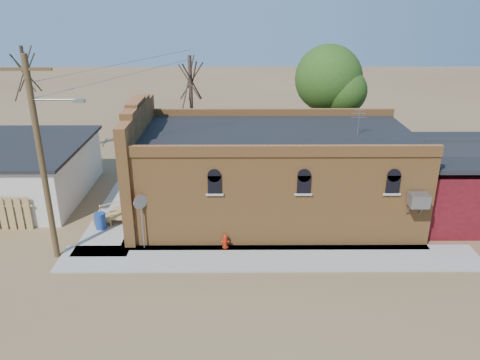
{
  "coord_description": "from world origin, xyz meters",
  "views": [
    {
      "loc": [
        0.05,
        -17.35,
        11.17
      ],
      "look_at": [
        0.16,
        4.5,
        2.4
      ],
      "focal_mm": 35.0,
      "sensor_mm": 36.0,
      "label": 1
    }
  ],
  "objects_px": {
    "trash_barrel": "(100,221)",
    "stop_sign": "(141,207)",
    "utility_pole": "(42,157)",
    "fire_hydrant": "(225,241)",
    "brick_bar": "(268,174)"
  },
  "relations": [
    {
      "from": "utility_pole",
      "to": "stop_sign",
      "type": "distance_m",
      "value": 4.64
    },
    {
      "from": "brick_bar",
      "to": "trash_barrel",
      "type": "height_order",
      "value": "brick_bar"
    },
    {
      "from": "utility_pole",
      "to": "brick_bar",
      "type": "bearing_deg",
      "value": 23.69
    },
    {
      "from": "brick_bar",
      "to": "trash_barrel",
      "type": "relative_size",
      "value": 19.84
    },
    {
      "from": "trash_barrel",
      "to": "brick_bar",
      "type": "bearing_deg",
      "value": 11.54
    },
    {
      "from": "utility_pole",
      "to": "fire_hydrant",
      "type": "relative_size",
      "value": 13.49
    },
    {
      "from": "brick_bar",
      "to": "utility_pole",
      "type": "xyz_separation_m",
      "value": [
        -9.79,
        -4.29,
        2.43
      ]
    },
    {
      "from": "fire_hydrant",
      "to": "trash_barrel",
      "type": "distance_m",
      "value": 6.64
    },
    {
      "from": "utility_pole",
      "to": "stop_sign",
      "type": "height_order",
      "value": "utility_pole"
    },
    {
      "from": "stop_sign",
      "to": "trash_barrel",
      "type": "xyz_separation_m",
      "value": [
        -2.55,
        1.95,
        -1.69
      ]
    },
    {
      "from": "trash_barrel",
      "to": "stop_sign",
      "type": "bearing_deg",
      "value": -37.48
    },
    {
      "from": "utility_pole",
      "to": "trash_barrel",
      "type": "relative_size",
      "value": 10.89
    },
    {
      "from": "stop_sign",
      "to": "trash_barrel",
      "type": "distance_m",
      "value": 3.63
    },
    {
      "from": "brick_bar",
      "to": "stop_sign",
      "type": "bearing_deg",
      "value": -148.29
    },
    {
      "from": "utility_pole",
      "to": "stop_sign",
      "type": "relative_size",
      "value": 3.28
    }
  ]
}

